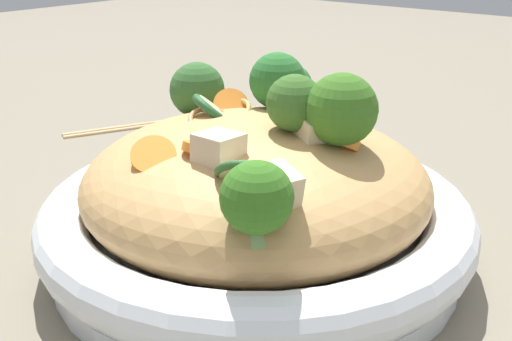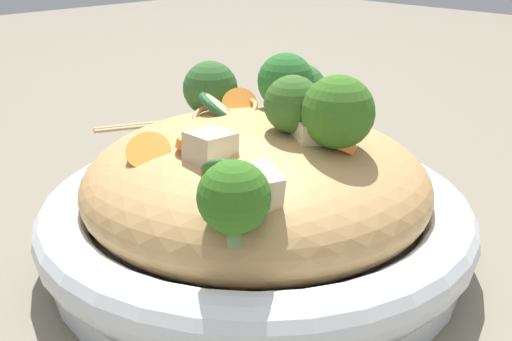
{
  "view_description": "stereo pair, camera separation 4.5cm",
  "coord_description": "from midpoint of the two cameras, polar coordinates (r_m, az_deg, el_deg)",
  "views": [
    {
      "loc": [
        -0.26,
        0.32,
        0.24
      ],
      "look_at": [
        0.0,
        0.0,
        0.07
      ],
      "focal_mm": 42.79,
      "sensor_mm": 36.0,
      "label": 1
    },
    {
      "loc": [
        -0.3,
        0.29,
        0.24
      ],
      "look_at": [
        0.0,
        0.0,
        0.07
      ],
      "focal_mm": 42.79,
      "sensor_mm": 36.0,
      "label": 2
    }
  ],
  "objects": [
    {
      "name": "ground_plane",
      "position": [
        0.48,
        2.7,
        -7.98
      ],
      "size": [
        3.0,
        3.0,
        0.0
      ],
      "primitive_type": "plane",
      "color": "#766E5C"
    },
    {
      "name": "serving_bowl",
      "position": [
        0.47,
        2.76,
        -4.91
      ],
      "size": [
        0.33,
        0.33,
        0.06
      ],
      "color": "white",
      "rests_on": "ground_plane"
    },
    {
      "name": "noodle_heap",
      "position": [
        0.45,
        2.82,
        -1.09
      ],
      "size": [
        0.26,
        0.26,
        0.09
      ],
      "color": "tan",
      "rests_on": "serving_bowl"
    },
    {
      "name": "broccoli_florets",
      "position": [
        0.46,
        4.72,
        6.06
      ],
      "size": [
        0.23,
        0.24,
        0.08
      ],
      "color": "#95B46E",
      "rests_on": "serving_bowl"
    },
    {
      "name": "carrot_coins",
      "position": [
        0.43,
        -0.02,
        3.47
      ],
      "size": [
        0.15,
        0.15,
        0.03
      ],
      "color": "orange",
      "rests_on": "serving_bowl"
    },
    {
      "name": "zucchini_slices",
      "position": [
        0.44,
        4.19,
        3.64
      ],
      "size": [
        0.15,
        0.19,
        0.04
      ],
      "color": "beige",
      "rests_on": "serving_bowl"
    },
    {
      "name": "chicken_chunks",
      "position": [
        0.38,
        3.85,
        1.12
      ],
      "size": [
        0.08,
        0.12,
        0.04
      ],
      "color": "beige",
      "rests_on": "serving_bowl"
    },
    {
      "name": "chopsticks_pair",
      "position": [
        0.8,
        -5.19,
        4.75
      ],
      "size": [
        0.11,
        0.22,
        0.01
      ],
      "color": "tan",
      "rests_on": "ground_plane"
    }
  ]
}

